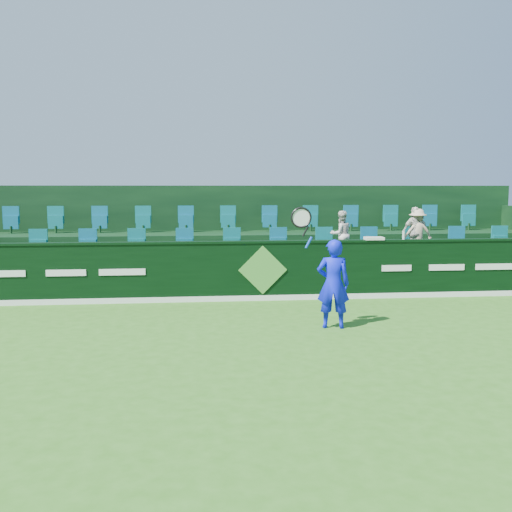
{
  "coord_description": "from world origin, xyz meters",
  "views": [
    {
      "loc": [
        -1.42,
        -8.69,
        2.53
      ],
      "look_at": [
        -0.26,
        2.8,
        1.15
      ],
      "focal_mm": 40.0,
      "sensor_mm": 36.0,
      "label": 1
    }
  ],
  "objects": [
    {
      "name": "tennis_player",
      "position": [
        0.98,
        1.28,
        0.83
      ],
      "size": [
        1.2,
        0.49,
        2.27
      ],
      "color": "#0E18EF",
      "rests_on": "ground"
    },
    {
      "name": "seat_row_front",
      "position": [
        0.0,
        5.5,
        1.1
      ],
      "size": [
        13.5,
        0.5,
        0.6
      ],
      "primitive_type": "cube",
      "color": "#0E5C77",
      "rests_on": "stand_tier_front"
    },
    {
      "name": "ground",
      "position": [
        0.0,
        0.0,
        0.0
      ],
      "size": [
        60.0,
        60.0,
        0.0
      ],
      "primitive_type": "plane",
      "color": "#2E6919",
      "rests_on": "ground"
    },
    {
      "name": "towel",
      "position": [
        2.58,
        4.0,
        1.38
      ],
      "size": [
        0.42,
        0.27,
        0.06
      ],
      "primitive_type": "cube",
      "color": "silver",
      "rests_on": "sponsor_hoarding"
    },
    {
      "name": "stand_tier_back",
      "position": [
        0.0,
        7.0,
        0.65
      ],
      "size": [
        16.0,
        1.8,
        1.3
      ],
      "primitive_type": "cube",
      "color": "black",
      "rests_on": "ground"
    },
    {
      "name": "spectator_middle",
      "position": [
        4.0,
        5.12,
        1.43
      ],
      "size": [
        0.79,
        0.45,
        1.26
      ],
      "primitive_type": "imported",
      "rotation": [
        0.0,
        0.0,
        3.34
      ],
      "color": "silver",
      "rests_on": "stand_tier_front"
    },
    {
      "name": "spectator_left",
      "position": [
        2.09,
        5.12,
        1.39
      ],
      "size": [
        0.65,
        0.56,
        1.17
      ],
      "primitive_type": "imported",
      "rotation": [
        0.0,
        0.0,
        3.36
      ],
      "color": "silver",
      "rests_on": "stand_tier_front"
    },
    {
      "name": "drinks_bottle",
      "position": [
        3.28,
        4.0,
        1.45
      ],
      "size": [
        0.06,
        0.06,
        0.19
      ],
      "primitive_type": "cylinder",
      "color": "silver",
      "rests_on": "sponsor_hoarding"
    },
    {
      "name": "spectator_right",
      "position": [
        4.05,
        5.12,
        1.41
      ],
      "size": [
        0.79,
        0.46,
        1.21
      ],
      "primitive_type": "imported",
      "rotation": [
        0.0,
        0.0,
        3.13
      ],
      "color": "#C8B18D",
      "rests_on": "stand_tier_front"
    },
    {
      "name": "sponsor_hoarding",
      "position": [
        0.0,
        4.0,
        0.67
      ],
      "size": [
        16.0,
        0.25,
        1.35
      ],
      "color": "black",
      "rests_on": "ground"
    },
    {
      "name": "seat_row_back",
      "position": [
        0.0,
        7.3,
        1.6
      ],
      "size": [
        13.5,
        0.5,
        0.6
      ],
      "primitive_type": "cube",
      "color": "#0E5C77",
      "rests_on": "stand_tier_back"
    },
    {
      "name": "stand_rear",
      "position": [
        0.0,
        7.44,
        1.22
      ],
      "size": [
        16.0,
        4.1,
        2.6
      ],
      "color": "black",
      "rests_on": "ground"
    },
    {
      "name": "stand_tier_front",
      "position": [
        0.0,
        5.1,
        0.4
      ],
      "size": [
        16.0,
        2.0,
        0.8
      ],
      "primitive_type": "cube",
      "color": "black",
      "rests_on": "ground"
    }
  ]
}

